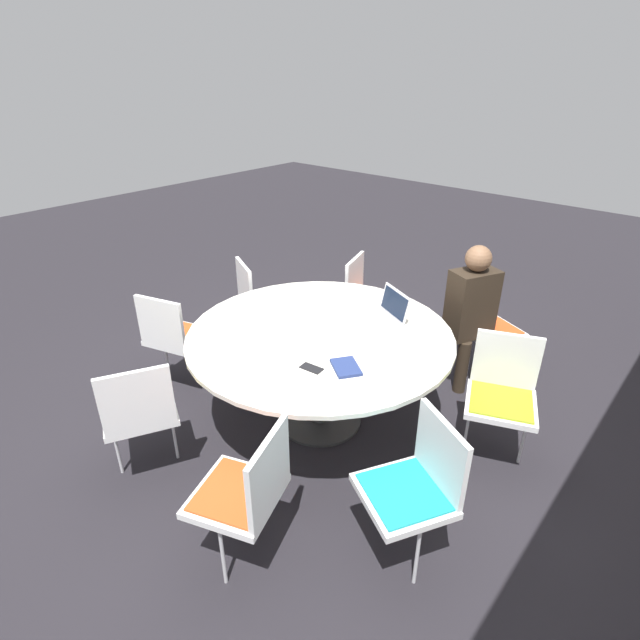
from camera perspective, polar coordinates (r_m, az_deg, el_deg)
The scene contains 15 objects.
ground_plane at distance 3.87m, azimuth 0.00°, elevation -11.36°, with size 16.00×16.00×0.00m, color black.
conference_table at distance 3.50m, azimuth 0.00°, elevation -2.97°, with size 1.84×1.84×0.76m.
chair_0 at distance 4.38m, azimuth 18.43°, elevation 0.07°, with size 0.58×0.57×0.86m.
chair_1 at distance 4.62m, azimuth 5.39°, elevation 2.83°, with size 0.55×0.53×0.86m.
chair_2 at distance 4.59m, azimuth -6.97°, elevation 2.55°, with size 0.57×0.58×0.86m.
chair_3 at distance 4.12m, azimuth -16.37°, elevation -1.41°, with size 0.53×0.54×0.86m.
chair_4 at distance 3.32m, azimuth -19.98°, elevation -9.52°, with size 0.58×0.57×0.86m.
chair_5 at distance 2.67m, azimuth -8.31°, elevation -18.50°, with size 0.56×0.55×0.86m.
chair_6 at distance 2.72m, azimuth 10.94°, elevation -17.66°, with size 0.58×0.59×0.86m.
chair_7 at distance 3.51m, azimuth 20.14°, elevation -7.43°, with size 0.56×0.57×0.86m.
person_0 at distance 4.10m, azimuth 17.01°, elevation 1.38°, with size 0.42×0.36×1.21m.
laptop at distance 3.65m, azimuth 7.69°, elevation 0.88°, with size 0.36×0.40×0.21m.
spiral_notebook at distance 3.06m, azimuth 2.98°, elevation -5.40°, with size 0.24×0.26×0.02m.
coffee_cup at distance 3.90m, azimuth 0.17°, elevation 2.88°, with size 0.08×0.08×0.10m.
cell_phone at distance 3.05m, azimuth -0.97°, elevation -5.53°, with size 0.09×0.15×0.01m.
Camera 1 is at (2.28, 2.00, 2.41)m, focal length 28.00 mm.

